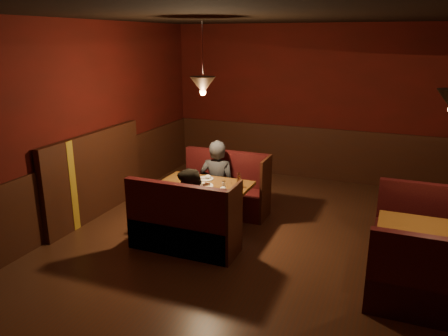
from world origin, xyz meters
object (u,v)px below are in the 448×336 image
at_px(main_table, 205,194).
at_px(second_bench_near, 436,292).
at_px(main_bench_far, 225,193).
at_px(second_bench_far, 429,235).
at_px(diner_b, 191,197).
at_px(second_table, 432,244).
at_px(diner_a, 217,167).
at_px(main_bench_near, 183,229).

xyz_separation_m(main_table, second_bench_near, (2.93, -1.07, -0.24)).
distance_m(main_bench_far, second_bench_far, 2.94).
height_order(second_bench_far, diner_b, diner_b).
relative_size(second_table, diner_b, 0.83).
xyz_separation_m(main_table, second_bench_far, (2.93, 0.31, -0.24)).
distance_m(main_table, second_table, 2.93).
bearing_deg(second_bench_far, diner_a, 174.42).
height_order(main_table, second_bench_far, second_bench_far).
bearing_deg(main_bench_near, second_table, 6.79).
xyz_separation_m(main_table, diner_b, (0.05, -0.56, 0.17)).
bearing_deg(main_table, diner_a, 96.57).
xyz_separation_m(second_table, second_bench_far, (0.03, 0.69, -0.19)).
xyz_separation_m(main_bench_near, second_bench_near, (2.91, -0.35, -0.01)).
height_order(second_table, second_bench_near, second_bench_near).
relative_size(second_bench_far, second_bench_near, 1.00).
bearing_deg(diner_b, main_table, 116.05).
bearing_deg(second_bench_far, main_bench_far, 171.91).
xyz_separation_m(main_bench_far, diner_b, (0.04, -1.29, 0.39)).
distance_m(second_bench_far, second_bench_near, 1.38).
relative_size(main_table, main_bench_near, 0.91).
bearing_deg(second_bench_far, second_bench_near, -90.00).
xyz_separation_m(main_table, second_table, (2.90, -0.38, -0.04)).
height_order(main_bench_far, diner_b, diner_b).
xyz_separation_m(main_bench_near, diner_b, (0.04, 0.16, 0.39)).
distance_m(second_bench_far, diner_a, 3.05).
distance_m(main_table, diner_a, 0.65).
height_order(main_bench_near, diner_b, diner_b).
bearing_deg(second_table, main_table, 172.49).
bearing_deg(diner_a, main_bench_near, 85.21).
bearing_deg(second_bench_far, main_bench_near, -160.42).
bearing_deg(second_table, main_bench_near, -173.21).
distance_m(second_bench_near, diner_b, 2.95).
bearing_deg(second_bench_near, second_table, 92.20).
bearing_deg(main_table, second_table, -7.51).
bearing_deg(diner_a, main_table, 88.19).
xyz_separation_m(main_bench_far, second_bench_far, (2.91, -0.41, -0.01)).
bearing_deg(main_table, main_bench_far, 88.89).
bearing_deg(second_bench_near, main_bench_near, 173.18).
relative_size(main_table, second_table, 1.10).
relative_size(main_table, second_bench_near, 1.00).
xyz_separation_m(second_bench_far, diner_a, (-3.00, 0.29, 0.47)).
bearing_deg(second_table, diner_a, 161.65).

